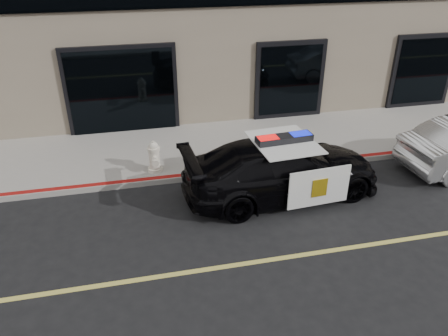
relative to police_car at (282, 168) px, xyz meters
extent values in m
plane|color=black|center=(-2.68, -2.37, -0.72)|extent=(120.00, 120.00, 0.00)
cube|color=gray|center=(-2.68, 2.88, -0.65)|extent=(60.00, 3.50, 0.15)
imported|color=black|center=(0.00, 0.00, -0.01)|extent=(2.71, 5.20, 1.42)
cube|color=white|center=(0.55, -0.98, -0.03)|extent=(1.52, 0.15, 0.95)
cube|color=white|center=(0.40, 1.05, -0.03)|extent=(1.52, 0.15, 0.95)
cube|color=white|center=(0.00, 0.00, 0.72)|extent=(1.54, 1.81, 0.02)
cube|color=gold|center=(0.55, -1.01, -0.03)|extent=(0.38, 0.04, 0.45)
cube|color=black|center=(0.00, 0.00, 0.80)|extent=(1.39, 0.45, 0.17)
cube|color=red|center=(-0.42, -0.03, 0.81)|extent=(0.50, 0.34, 0.15)
cube|color=#0C19CC|center=(0.41, 0.03, 0.81)|extent=(0.50, 0.34, 0.15)
cylinder|color=silver|center=(-2.99, 1.62, -0.53)|extent=(0.40, 0.40, 0.09)
cylinder|color=silver|center=(-2.99, 1.62, -0.21)|extent=(0.29, 0.29, 0.55)
cylinder|color=silver|center=(-2.99, 1.62, 0.09)|extent=(0.34, 0.34, 0.07)
sphere|color=silver|center=(-2.99, 1.62, 0.15)|extent=(0.25, 0.25, 0.25)
cylinder|color=silver|center=(-2.99, 1.62, 0.26)|extent=(0.08, 0.08, 0.08)
cylinder|color=silver|center=(-2.99, 1.81, -0.13)|extent=(0.14, 0.13, 0.14)
cylinder|color=silver|center=(-2.99, 1.44, -0.13)|extent=(0.14, 0.13, 0.14)
cylinder|color=silver|center=(-2.99, 1.40, -0.21)|extent=(0.19, 0.15, 0.19)
camera|label=1|loc=(-3.44, -8.83, 5.11)|focal=35.00mm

